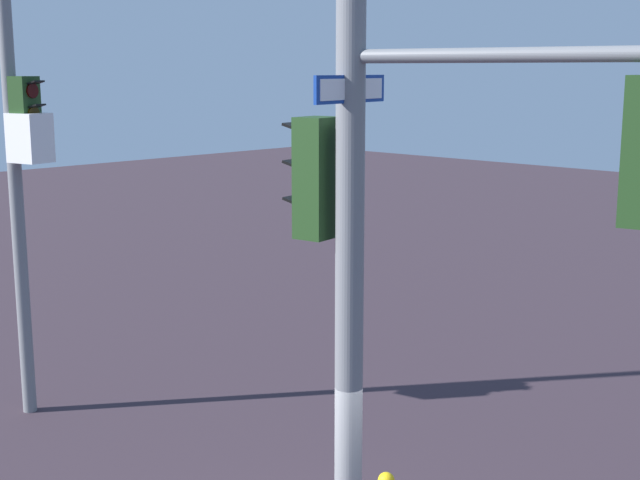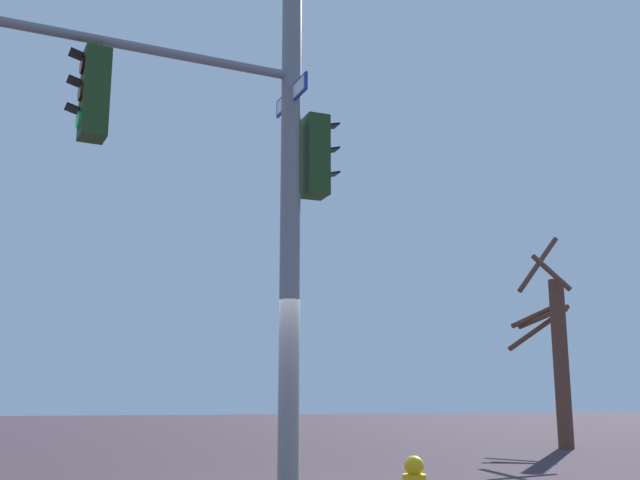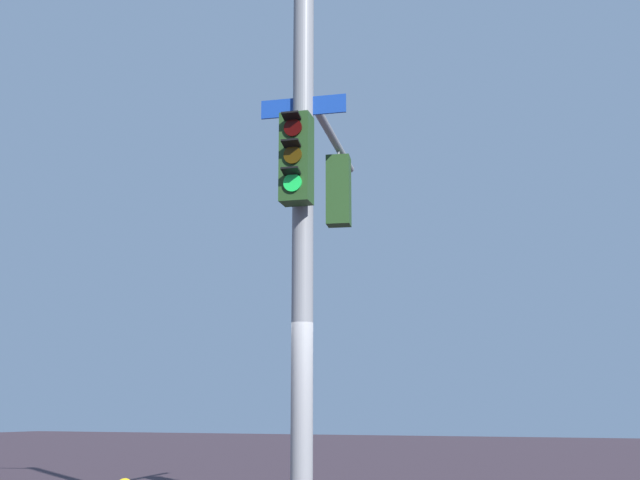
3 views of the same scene
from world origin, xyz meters
The scene contains 1 object.
main_signal_pole_assembly centered at (-0.71, 0.50, 5.16)m, with size 3.87×4.46×9.72m.
Camera 3 is at (3.49, -8.57, 1.47)m, focal length 45.33 mm.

